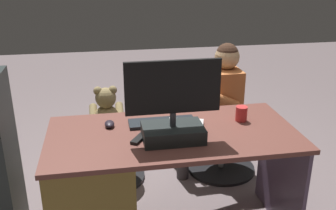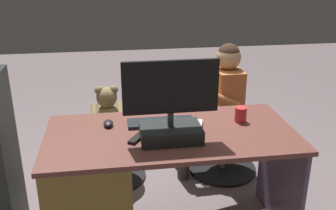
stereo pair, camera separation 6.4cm
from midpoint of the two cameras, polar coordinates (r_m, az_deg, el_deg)
The scene contains 12 objects.
ground_plane at distance 3.03m, azimuth -1.26°, elevation -13.80°, with size 10.00×10.00×0.00m, color slate.
desk at distance 2.49m, azimuth -9.20°, elevation -11.75°, with size 1.51×0.74×0.74m.
monitor at distance 2.20m, azimuth -0.11°, elevation -1.52°, with size 0.54×0.23×0.47m.
keyboard at distance 2.46m, azimuth -1.63°, elevation -2.55°, with size 0.42×0.14×0.02m, color black.
computer_mouse at distance 2.45m, azimuth -9.33°, elevation -2.77°, with size 0.06×0.10×0.04m, color black.
cup at distance 2.53m, azimuth 10.01°, elevation -1.27°, with size 0.07×0.07×0.10m, color red.
tv_remote at distance 2.26m, azimuth -5.03°, elevation -4.89°, with size 0.04×0.15×0.02m, color black.
notebook_binder at distance 2.35m, azimuth 1.69°, elevation -3.64°, with size 0.22×0.30×0.02m, color silver.
office_chair_teddy at distance 3.21m, azimuth -9.21°, elevation -6.92°, with size 0.57×0.57×0.43m.
teddy_bear at distance 3.08m, azimuth -9.61°, elevation -0.91°, with size 0.27×0.27×0.37m.
visitor_chair at distance 3.33m, azimuth 7.41°, elevation -5.74°, with size 0.57×0.57×0.43m.
person at distance 3.14m, azimuth 6.38°, elevation 0.88°, with size 0.51×0.48×1.10m.
Camera 1 is at (0.40, 2.45, 1.74)m, focal length 41.52 mm.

